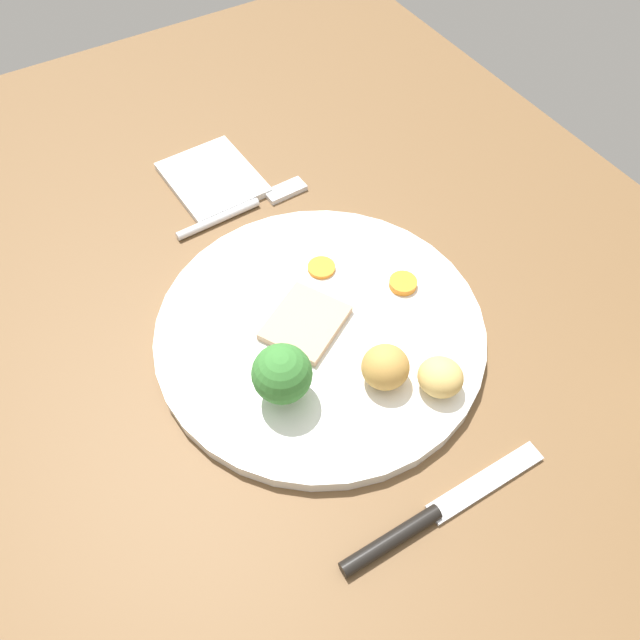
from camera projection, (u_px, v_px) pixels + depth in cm
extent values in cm
cube|color=brown|center=(326.00, 373.00, 57.76)|extent=(120.00, 84.00, 3.60)
cylinder|color=white|center=(320.00, 331.00, 57.48)|extent=(29.83, 29.83, 1.40)
cube|color=tan|center=(307.00, 322.00, 56.74)|extent=(8.61, 8.99, 0.80)
ellipsoid|color=#D8B260|center=(440.00, 377.00, 51.96)|extent=(5.18, 5.12, 3.12)
ellipsoid|color=#BC8C42|center=(385.00, 367.00, 52.16)|extent=(5.29, 5.33, 3.75)
cylinder|color=orange|center=(321.00, 268.00, 60.80)|extent=(2.67, 2.67, 0.41)
cylinder|color=orange|center=(403.00, 283.00, 59.46)|extent=(2.63, 2.63, 0.69)
cylinder|color=#8CB766|center=(283.00, 390.00, 52.15)|extent=(1.22, 1.22, 1.56)
sphere|color=#387A33|center=(282.00, 374.00, 50.13)|extent=(4.93, 4.93, 4.93)
cylinder|color=silver|center=(218.00, 219.00, 66.34)|extent=(1.28, 9.53, 0.90)
cube|color=silver|center=(285.00, 190.00, 69.14)|extent=(2.18, 4.58, 0.60)
cylinder|color=black|center=(391.00, 540.00, 46.44)|extent=(1.23, 8.50, 1.20)
cube|color=silver|center=(486.00, 482.00, 49.49)|extent=(1.74, 10.51, 0.40)
cube|color=white|center=(213.00, 179.00, 70.13)|extent=(11.38, 9.47, 0.80)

